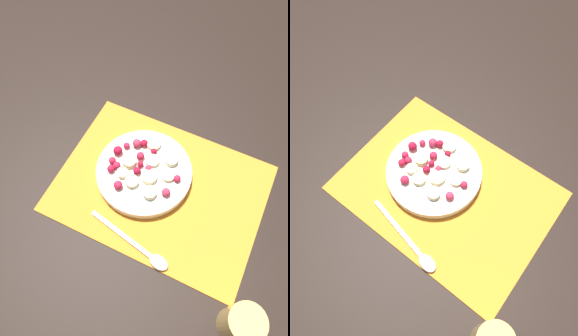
# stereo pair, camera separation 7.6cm
# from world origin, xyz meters

# --- Properties ---
(ground_plane) EXTENTS (3.00, 3.00, 0.00)m
(ground_plane) POSITION_xyz_m (0.00, 0.00, 0.00)
(ground_plane) COLOR black
(placemat) EXTENTS (0.48, 0.35, 0.01)m
(placemat) POSITION_xyz_m (0.00, 0.00, 0.00)
(placemat) COLOR orange
(placemat) RESTS_ON ground_plane
(fruit_bowl) EXTENTS (0.23, 0.23, 0.05)m
(fruit_bowl) POSITION_xyz_m (0.05, -0.01, 0.02)
(fruit_bowl) COLOR white
(fruit_bowl) RESTS_ON placemat
(spoon) EXTENTS (0.21, 0.06, 0.01)m
(spoon) POSITION_xyz_m (-0.03, 0.15, 0.01)
(spoon) COLOR silver
(spoon) RESTS_ON placemat
(drinking_glass) EXTENTS (0.07, 0.07, 0.11)m
(drinking_glass) POSITION_xyz_m (-0.25, 0.21, 0.05)
(drinking_glass) COLOR #F4CC66
(drinking_glass) RESTS_ON ground_plane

